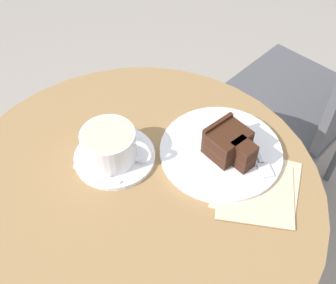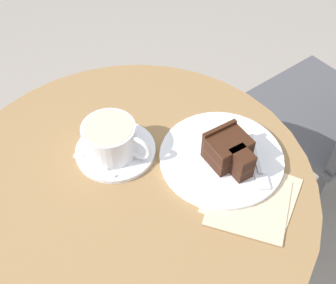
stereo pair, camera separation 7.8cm
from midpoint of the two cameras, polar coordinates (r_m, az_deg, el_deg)
name	(u,v)px [view 1 (the left image)]	position (r m, az deg, el deg)	size (l,w,h in m)	color
cafe_table	(139,222)	(0.88, -6.59, -10.86)	(0.69, 0.69, 0.71)	olive
saucer	(115,156)	(0.82, -9.94, -2.11)	(0.16, 0.16, 0.01)	white
coffee_cup	(110,145)	(0.79, -10.70, -0.58)	(0.14, 0.10, 0.06)	white
teaspoon	(91,171)	(0.80, -13.20, -3.98)	(0.10, 0.02, 0.00)	silver
cake_plate	(221,151)	(0.81, 4.44, -1.44)	(0.24, 0.24, 0.01)	white
cake_slice	(229,144)	(0.78, 5.50, -0.40)	(0.11, 0.10, 0.06)	#381E14
fork	(259,156)	(0.80, 9.49, -2.07)	(0.07, 0.13, 0.00)	silver
napkin	(256,188)	(0.77, 9.06, -6.34)	(0.15, 0.17, 0.00)	beige
cafe_chair	(325,89)	(1.30, 18.93, 6.74)	(0.52, 0.52, 0.89)	#4C4C51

